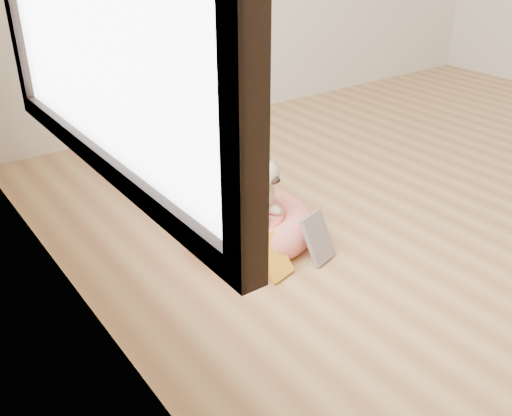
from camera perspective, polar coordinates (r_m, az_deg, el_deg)
pet_bed at (r=2.42m, az=-0.69°, el=-1.66°), size 0.56×0.56×0.14m
dog at (r=2.33m, az=-1.33°, el=3.08°), size 0.35×0.44×0.28m
book_yellow at (r=2.19m, az=1.75°, el=-4.92°), size 0.14×0.15×0.15m
book_white at (r=2.29m, az=6.20°, el=-3.02°), size 0.15×0.14×0.19m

